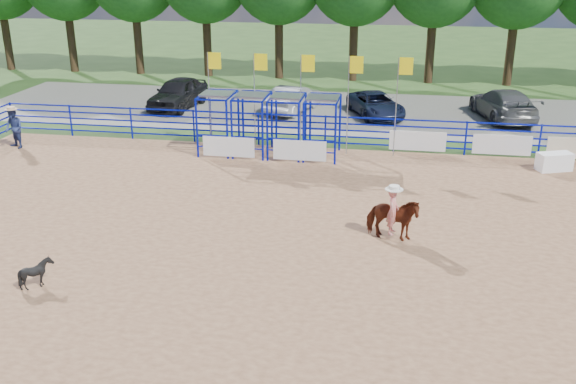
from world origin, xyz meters
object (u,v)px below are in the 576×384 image
object	(u,v)px
spectator_cowboy	(14,128)
car_d	(503,104)
car_a	(178,93)
car_b	(293,99)
car_c	(376,105)
horse_and_rider	(393,214)
announcer_table	(554,162)
calf	(36,273)

from	to	relation	value
spectator_cowboy	car_d	bearing A→B (deg)	22.42
car_a	car_b	size ratio (longest dim) A/B	1.13
car_a	car_c	size ratio (longest dim) A/B	1.09
horse_and_rider	car_c	size ratio (longest dim) A/B	0.55
spectator_cowboy	car_c	size ratio (longest dim) A/B	0.41
car_c	car_a	bearing A→B (deg)	157.09
horse_and_rider	car_b	xyz separation A→B (m)	(-5.56, 15.67, -0.15)
spectator_cowboy	announcer_table	bearing A→B (deg)	1.93
horse_and_rider	car_b	bearing A→B (deg)	109.55
car_c	car_d	world-z (taller)	car_d
calf	car_c	distance (m)	21.43
calf	car_b	size ratio (longest dim) A/B	0.19
horse_and_rider	car_a	world-z (taller)	horse_and_rider
announcer_table	car_b	bearing A→B (deg)	145.87
calf	car_d	xyz separation A→B (m)	(14.42, 20.44, 0.36)
car_c	car_b	bearing A→B (deg)	154.39
horse_and_rider	calf	xyz separation A→B (m)	(-9.04, -4.49, -0.44)
announcer_table	car_a	xyz separation A→B (m)	(-18.24, 7.86, 0.46)
spectator_cowboy	car_b	size ratio (longest dim) A/B	0.43
car_a	car_d	xyz separation A→B (m)	(17.37, 0.43, -0.05)
announcer_table	calf	world-z (taller)	calf
calf	car_b	distance (m)	20.46
spectator_cowboy	horse_and_rider	bearing A→B (deg)	-22.59
calf	car_c	world-z (taller)	car_c
car_a	car_d	size ratio (longest dim) A/B	0.90
car_b	car_c	size ratio (longest dim) A/B	0.97
calf	car_d	distance (m)	25.02
horse_and_rider	car_d	bearing A→B (deg)	71.35
calf	spectator_cowboy	world-z (taller)	spectator_cowboy
car_c	announcer_table	bearing A→B (deg)	-68.86
car_a	calf	bearing A→B (deg)	-75.30
announcer_table	car_c	bearing A→B (deg)	133.54
car_b	calf	bearing A→B (deg)	96.94
calf	car_d	bearing A→B (deg)	-33.50
car_d	horse_and_rider	bearing A→B (deg)	58.64
announcer_table	car_c	size ratio (longest dim) A/B	0.30
car_d	spectator_cowboy	bearing A→B (deg)	9.71
car_a	car_c	bearing A→B (deg)	5.80
car_c	car_d	distance (m)	6.53
calf	car_a	distance (m)	20.23
announcer_table	spectator_cowboy	bearing A→B (deg)	-178.07
horse_and_rider	car_c	distance (m)	15.46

